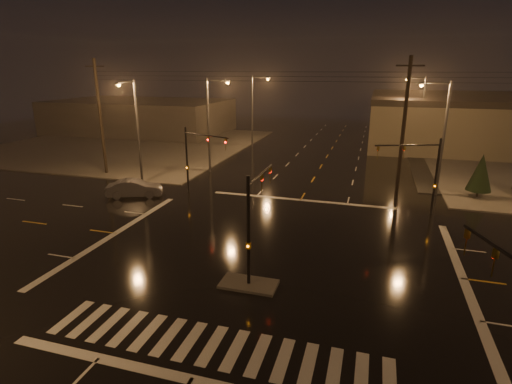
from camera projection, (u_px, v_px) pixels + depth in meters
ground at (268, 253)px, 24.74m from camera, size 140.00×140.00×0.00m
sidewalk_nw at (128, 144)px, 60.38m from camera, size 36.00×36.00×0.12m
median_island at (249, 284)px, 21.06m from camera, size 3.00×1.60×0.15m
crosswalk at (212, 345)px, 16.50m from camera, size 15.00×2.60×0.01m
stop_bar_near at (191, 380)px, 14.67m from camera, size 16.00×0.50×0.01m
stop_bar_far at (301, 200)px, 34.81m from camera, size 16.00×0.50×0.01m
commercial_block at (141, 116)px, 71.92m from camera, size 30.00×18.00×5.60m
signal_mast_median at (254, 213)px, 20.82m from camera, size 0.25×4.59×6.00m
signal_mast_ne at (424, 167)px, 30.31m from camera, size 4.84×1.86×6.00m
signal_mast_nw at (195, 153)px, 35.50m from camera, size 4.84×1.86×6.00m
streetlight_1 at (211, 119)px, 42.56m from camera, size 2.77×0.32×10.00m
streetlight_2 at (254, 106)px, 57.21m from camera, size 2.77×0.32×10.00m
streetlight_3 at (441, 131)px, 34.63m from camera, size 2.77×0.32×10.00m
streetlight_4 at (420, 109)px, 52.94m from camera, size 2.77×0.32×10.00m
streetlight_5 at (136, 126)px, 37.64m from camera, size 0.32×2.77×10.00m
utility_pole_0 at (100, 117)px, 41.76m from camera, size 2.20×0.32×12.00m
utility_pole_1 at (403, 129)px, 33.57m from camera, size 2.20×0.32×12.00m
conifer_0 at (481, 172)px, 34.69m from camera, size 2.08×2.08×3.95m
car_crossing at (135, 188)px, 35.47m from camera, size 5.05×3.44×1.57m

